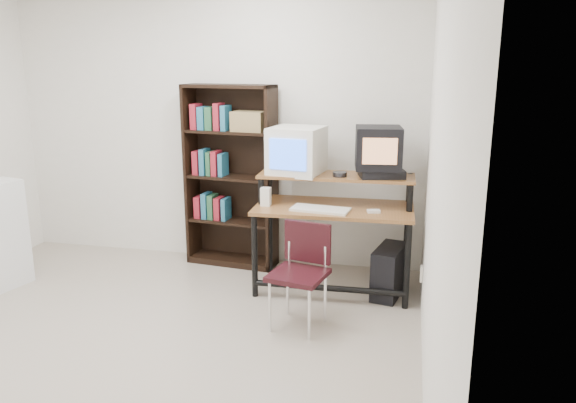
% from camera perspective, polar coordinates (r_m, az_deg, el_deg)
% --- Properties ---
extents(floor, '(4.00, 4.00, 0.01)m').
position_cam_1_polar(floor, '(4.10, -16.69, -14.59)').
color(floor, '#B4A795').
rests_on(floor, ground).
extents(back_wall, '(4.00, 0.01, 2.60)m').
position_cam_1_polar(back_wall, '(5.47, -7.52, 7.50)').
color(back_wall, white).
rests_on(back_wall, floor).
extents(right_wall, '(0.01, 4.00, 2.60)m').
position_cam_1_polar(right_wall, '(3.17, 14.85, 2.24)').
color(right_wall, white).
rests_on(right_wall, floor).
extents(computer_desk, '(1.33, 0.69, 0.98)m').
position_cam_1_polar(computer_desk, '(4.75, 4.71, -0.85)').
color(computer_desk, brown).
rests_on(computer_desk, floor).
extents(crt_monitor, '(0.49, 0.49, 0.40)m').
position_cam_1_polar(crt_monitor, '(4.82, 0.89, 5.18)').
color(crt_monitor, white).
rests_on(crt_monitor, computer_desk).
extents(vcr, '(0.41, 0.34, 0.08)m').
position_cam_1_polar(vcr, '(4.73, 9.46, 2.80)').
color(vcr, black).
rests_on(vcr, computer_desk).
extents(crt_tv, '(0.41, 0.41, 0.35)m').
position_cam_1_polar(crt_tv, '(4.71, 9.15, 5.41)').
color(crt_tv, black).
rests_on(crt_tv, vcr).
extents(cd_spindle, '(0.12, 0.12, 0.05)m').
position_cam_1_polar(cd_spindle, '(4.71, 5.27, 2.71)').
color(cd_spindle, '#26262B').
rests_on(cd_spindle, computer_desk).
extents(keyboard, '(0.49, 0.27, 0.03)m').
position_cam_1_polar(keyboard, '(4.58, 3.30, -0.89)').
color(keyboard, white).
rests_on(keyboard, computer_desk).
extents(mousepad, '(0.23, 0.19, 0.01)m').
position_cam_1_polar(mousepad, '(4.59, 8.79, -1.20)').
color(mousepad, black).
rests_on(mousepad, computer_desk).
extents(mouse, '(0.11, 0.09, 0.03)m').
position_cam_1_polar(mouse, '(4.56, 8.69, -1.04)').
color(mouse, white).
rests_on(mouse, mousepad).
extents(desk_speaker, '(0.08, 0.08, 0.17)m').
position_cam_1_polar(desk_speaker, '(4.72, -2.27, 0.41)').
color(desk_speaker, white).
rests_on(desk_speaker, computer_desk).
extents(pc_tower, '(0.29, 0.48, 0.42)m').
position_cam_1_polar(pc_tower, '(4.80, 10.23, -7.00)').
color(pc_tower, black).
rests_on(pc_tower, floor).
extents(school_chair, '(0.46, 0.46, 0.76)m').
position_cam_1_polar(school_chair, '(4.15, 1.40, -6.44)').
color(school_chair, black).
rests_on(school_chair, floor).
extents(bookshelf, '(0.88, 0.38, 1.71)m').
position_cam_1_polar(bookshelf, '(5.33, -5.75, 2.81)').
color(bookshelf, black).
rests_on(bookshelf, floor).
extents(wall_outlet, '(0.02, 0.08, 0.12)m').
position_cam_1_polar(wall_outlet, '(4.56, 13.40, -7.14)').
color(wall_outlet, beige).
rests_on(wall_outlet, right_wall).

